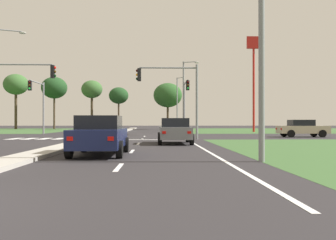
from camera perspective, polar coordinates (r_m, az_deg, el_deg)
ground_plane at (r=35.72m, az=-9.08°, el=-2.38°), size 200.00×200.00×0.00m
grass_verge_far_right at (r=63.46m, az=17.55°, el=-1.45°), size 35.00×35.00×0.01m
median_island_near at (r=17.08m, az=-17.33°, el=-4.42°), size 1.20×22.00×0.14m
median_island_far at (r=60.59m, az=-6.04°, el=-1.45°), size 1.20×36.00×0.14m
lane_dash_near at (r=11.23m, az=-7.29°, el=-6.93°), size 0.14×2.00×0.01m
lane_dash_second at (r=17.19m, az=-5.34°, el=-4.63°), size 0.14×2.00×0.01m
lane_dash_third at (r=23.17m, az=-4.39°, el=-3.50°), size 0.14×2.00×0.01m
lane_dash_fourth at (r=29.15m, az=-3.84°, el=-2.84°), size 0.14×2.00×0.01m
lane_dash_fifth at (r=35.15m, az=-3.47°, el=-2.41°), size 0.14×2.00×0.01m
edge_line_right at (r=17.60m, az=5.71°, el=-4.52°), size 0.14×24.00×0.01m
stop_bar_near at (r=28.44m, az=-3.29°, el=-2.91°), size 6.40×0.50×0.01m
crosswalk_bar_near at (r=32.17m, az=-21.69°, el=-2.58°), size 0.70×2.80×0.01m
crosswalk_bar_second at (r=31.79m, az=-19.74°, el=-2.61°), size 0.70×2.80×0.01m
crosswalk_bar_third at (r=31.45m, az=-17.75°, el=-2.64°), size 0.70×2.80×0.01m
crosswalk_bar_fourth at (r=31.16m, az=-15.71°, el=-2.67°), size 0.70×2.80×0.01m
crosswalk_bar_fifth at (r=30.90m, az=-13.64°, el=-2.69°), size 0.70×2.80×0.01m
crosswalk_bar_sixth at (r=30.68m, az=-11.54°, el=-2.71°), size 0.70×2.80×0.01m
crosswalk_bar_seventh at (r=30.51m, az=-9.41°, el=-2.73°), size 0.70×2.80×0.01m
car_navy_near at (r=15.43m, az=-9.99°, el=-2.19°), size 2.02×4.53×1.55m
car_teal_second at (r=56.41m, az=-8.80°, el=-0.83°), size 2.10×4.28×1.49m
car_black_third at (r=47.15m, az=-10.21°, el=-0.88°), size 2.02×4.60×1.60m
car_beige_fourth at (r=35.38m, az=19.18°, el=-1.15°), size 4.22×2.02×1.49m
car_grey_fifth at (r=23.26m, az=0.99°, el=-1.57°), size 2.02×4.62×1.53m
traffic_signal_near_right at (r=28.95m, az=0.96°, el=4.77°), size 4.65×0.32×5.60m
traffic_signal_near_left at (r=30.76m, az=-21.65°, el=4.75°), size 4.85×0.32×5.80m
traffic_signal_far_right at (r=40.35m, az=2.59°, el=3.39°), size 0.32×5.08×5.62m
traffic_signal_far_left at (r=42.13m, az=-18.54°, el=3.20°), size 0.32×4.84×5.58m
street_lamp_third at (r=49.46m, az=2.49°, el=4.03°), size 2.02×0.83×9.02m
street_lamp_fourth at (r=64.44m, az=1.45°, el=2.89°), size 1.30×1.94×8.70m
pedestrian_at_median at (r=43.79m, az=-7.65°, el=-0.32°), size 0.34×0.34×1.86m
fastfood_pole_sign at (r=52.39m, az=12.50°, el=8.22°), size 1.80×0.40×12.51m
treeline_near at (r=75.88m, az=-21.50°, el=4.83°), size 4.44×4.44×10.03m
treeline_second at (r=74.67m, az=-16.42°, el=4.56°), size 4.71×4.71×9.63m
treeline_third at (r=70.43m, az=-11.16°, el=4.39°), size 3.73×3.73×8.72m
treeline_fourth at (r=68.65m, az=-7.28°, el=3.56°), size 3.42×3.42×7.40m
treeline_fifth at (r=67.93m, az=-0.04°, el=3.66°), size 5.01×5.01×8.13m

